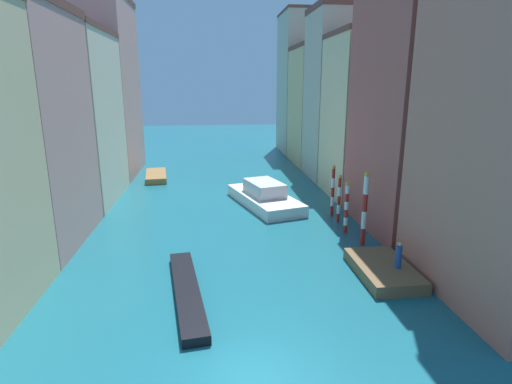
{
  "coord_description": "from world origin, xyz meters",
  "views": [
    {
      "loc": [
        -1.29,
        -13.46,
        10.85
      ],
      "look_at": [
        2.67,
        21.96,
        1.5
      ],
      "focal_mm": 28.83,
      "sensor_mm": 36.0,
      "label": 1
    }
  ],
  "objects_px": {
    "vaporetto_white": "(264,197)",
    "gondola_black": "(187,291)",
    "mooring_pole_3": "(333,190)",
    "mooring_pole_1": "(346,207)",
    "waterfront_dock": "(383,270)",
    "person_on_dock": "(399,256)",
    "mooring_pole_0": "(365,208)",
    "mooring_pole_2": "(339,198)",
    "motorboat_0": "(156,176)"
  },
  "relations": [
    {
      "from": "vaporetto_white",
      "to": "gondola_black",
      "type": "distance_m",
      "value": 17.51
    },
    {
      "from": "mooring_pole_3",
      "to": "gondola_black",
      "type": "distance_m",
      "value": 17.3
    },
    {
      "from": "gondola_black",
      "to": "mooring_pole_1",
      "type": "bearing_deg",
      "value": 36.09
    },
    {
      "from": "waterfront_dock",
      "to": "mooring_pole_1",
      "type": "height_order",
      "value": "mooring_pole_1"
    },
    {
      "from": "waterfront_dock",
      "to": "vaporetto_white",
      "type": "distance_m",
      "value": 16.03
    },
    {
      "from": "gondola_black",
      "to": "person_on_dock",
      "type": "bearing_deg",
      "value": 2.9
    },
    {
      "from": "person_on_dock",
      "to": "mooring_pole_0",
      "type": "height_order",
      "value": "mooring_pole_0"
    },
    {
      "from": "mooring_pole_2",
      "to": "vaporetto_white",
      "type": "height_order",
      "value": "mooring_pole_2"
    },
    {
      "from": "mooring_pole_0",
      "to": "mooring_pole_3",
      "type": "height_order",
      "value": "mooring_pole_0"
    },
    {
      "from": "gondola_black",
      "to": "motorboat_0",
      "type": "distance_m",
      "value": 29.16
    },
    {
      "from": "person_on_dock",
      "to": "mooring_pole_2",
      "type": "distance_m",
      "value": 10.2
    },
    {
      "from": "mooring_pole_2",
      "to": "motorboat_0",
      "type": "bearing_deg",
      "value": 132.91
    },
    {
      "from": "mooring_pole_1",
      "to": "mooring_pole_3",
      "type": "relative_size",
      "value": 0.92
    },
    {
      "from": "waterfront_dock",
      "to": "vaporetto_white",
      "type": "xyz_separation_m",
      "value": [
        -5.02,
        15.22,
        0.46
      ]
    },
    {
      "from": "waterfront_dock",
      "to": "motorboat_0",
      "type": "distance_m",
      "value": 32.1
    },
    {
      "from": "person_on_dock",
      "to": "motorboat_0",
      "type": "xyz_separation_m",
      "value": [
        -16.99,
        28.11,
        -1.08
      ]
    },
    {
      "from": "gondola_black",
      "to": "motorboat_0",
      "type": "height_order",
      "value": "motorboat_0"
    },
    {
      "from": "person_on_dock",
      "to": "mooring_pole_2",
      "type": "bearing_deg",
      "value": 91.79
    },
    {
      "from": "waterfront_dock",
      "to": "vaporetto_white",
      "type": "height_order",
      "value": "vaporetto_white"
    },
    {
      "from": "mooring_pole_1",
      "to": "motorboat_0",
      "type": "relative_size",
      "value": 0.57
    },
    {
      "from": "person_on_dock",
      "to": "vaporetto_white",
      "type": "xyz_separation_m",
      "value": [
        -5.63,
        15.73,
        -0.61
      ]
    },
    {
      "from": "waterfront_dock",
      "to": "mooring_pole_3",
      "type": "xyz_separation_m",
      "value": [
        0.32,
        11.54,
        1.86
      ]
    },
    {
      "from": "vaporetto_white",
      "to": "gondola_black",
      "type": "height_order",
      "value": "vaporetto_white"
    },
    {
      "from": "mooring_pole_1",
      "to": "vaporetto_white",
      "type": "bearing_deg",
      "value": 122.37
    },
    {
      "from": "waterfront_dock",
      "to": "mooring_pole_0",
      "type": "relative_size",
      "value": 1.03
    },
    {
      "from": "gondola_black",
      "to": "mooring_pole_2",
      "type": "bearing_deg",
      "value": 42.9
    },
    {
      "from": "mooring_pole_2",
      "to": "gondola_black",
      "type": "bearing_deg",
      "value": -137.1
    },
    {
      "from": "waterfront_dock",
      "to": "gondola_black",
      "type": "bearing_deg",
      "value": -174.39
    },
    {
      "from": "motorboat_0",
      "to": "gondola_black",
      "type": "bearing_deg",
      "value": -79.99
    },
    {
      "from": "vaporetto_white",
      "to": "mooring_pole_1",
      "type": "bearing_deg",
      "value": -57.63
    },
    {
      "from": "mooring_pole_1",
      "to": "mooring_pole_2",
      "type": "distance_m",
      "value": 2.49
    },
    {
      "from": "person_on_dock",
      "to": "gondola_black",
      "type": "bearing_deg",
      "value": -177.1
    },
    {
      "from": "mooring_pole_1",
      "to": "gondola_black",
      "type": "xyz_separation_m",
      "value": [
        -11.38,
        -8.3,
        -1.78
      ]
    },
    {
      "from": "gondola_black",
      "to": "motorboat_0",
      "type": "xyz_separation_m",
      "value": [
        -5.07,
        28.71,
        0.09
      ]
    },
    {
      "from": "mooring_pole_2",
      "to": "waterfront_dock",
      "type": "bearing_deg",
      "value": -91.71
    },
    {
      "from": "mooring_pole_0",
      "to": "mooring_pole_2",
      "type": "relative_size",
      "value": 1.33
    },
    {
      "from": "mooring_pole_0",
      "to": "mooring_pole_3",
      "type": "distance_m",
      "value": 6.87
    },
    {
      "from": "gondola_black",
      "to": "mooring_pole_0",
      "type": "bearing_deg",
      "value": 26.17
    },
    {
      "from": "mooring_pole_3",
      "to": "motorboat_0",
      "type": "xyz_separation_m",
      "value": [
        -16.7,
        16.06,
        -1.87
      ]
    },
    {
      "from": "mooring_pole_0",
      "to": "mooring_pole_2",
      "type": "xyz_separation_m",
      "value": [
        -0.2,
        4.98,
        -0.66
      ]
    },
    {
      "from": "mooring_pole_2",
      "to": "mooring_pole_1",
      "type": "bearing_deg",
      "value": -95.01
    },
    {
      "from": "mooring_pole_1",
      "to": "motorboat_0",
      "type": "xyz_separation_m",
      "value": [
        -16.45,
        20.42,
        -1.69
      ]
    },
    {
      "from": "person_on_dock",
      "to": "mooring_pole_2",
      "type": "height_order",
      "value": "mooring_pole_2"
    },
    {
      "from": "waterfront_dock",
      "to": "vaporetto_white",
      "type": "bearing_deg",
      "value": 108.26
    },
    {
      "from": "mooring_pole_1",
      "to": "mooring_pole_0",
      "type": "bearing_deg",
      "value": -80.6
    },
    {
      "from": "waterfront_dock",
      "to": "mooring_pole_0",
      "type": "bearing_deg",
      "value": 84.1
    },
    {
      "from": "mooring_pole_1",
      "to": "motorboat_0",
      "type": "bearing_deg",
      "value": 128.86
    },
    {
      "from": "mooring_pole_1",
      "to": "vaporetto_white",
      "type": "height_order",
      "value": "mooring_pole_1"
    },
    {
      "from": "mooring_pole_2",
      "to": "mooring_pole_3",
      "type": "height_order",
      "value": "mooring_pole_3"
    },
    {
      "from": "mooring_pole_3",
      "to": "waterfront_dock",
      "type": "bearing_deg",
      "value": -91.58
    }
  ]
}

